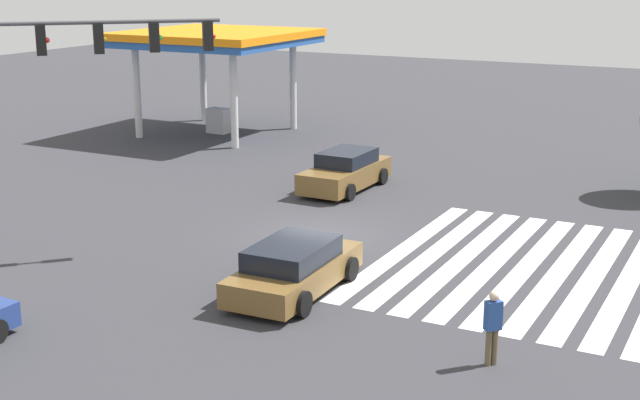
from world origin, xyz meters
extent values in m
plane|color=#333338|center=(0.00, 0.00, 0.00)|extent=(109.27, 109.27, 0.00)
cube|color=silver|center=(0.00, -9.64, 0.00)|extent=(10.46, 0.60, 0.01)
cube|color=silver|center=(0.00, -8.69, 0.00)|extent=(10.46, 0.60, 0.01)
cube|color=silver|center=(0.00, -7.74, 0.00)|extent=(10.46, 0.60, 0.01)
cube|color=silver|center=(0.00, -6.79, 0.00)|extent=(10.46, 0.60, 0.01)
cube|color=silver|center=(0.00, -5.84, 0.00)|extent=(10.46, 0.60, 0.01)
cube|color=silver|center=(0.00, -4.89, 0.00)|extent=(10.46, 0.60, 0.01)
cube|color=silver|center=(0.00, -3.94, 0.00)|extent=(10.46, 0.60, 0.01)
cube|color=silver|center=(0.00, -2.99, 0.00)|extent=(10.46, 0.60, 0.01)
cylinder|color=#47474C|center=(-4.78, 4.78, 6.96)|extent=(5.23, 5.23, 0.12)
cube|color=black|center=(-5.81, 5.81, 6.49)|extent=(0.40, 0.40, 0.84)
sphere|color=red|center=(-5.70, 5.70, 6.49)|extent=(0.16, 0.16, 0.16)
cube|color=black|center=(-4.69, 4.69, 6.49)|extent=(0.40, 0.40, 0.84)
sphere|color=gold|center=(-4.58, 4.58, 6.49)|extent=(0.16, 0.16, 0.16)
cube|color=black|center=(-3.58, 3.58, 6.49)|extent=(0.40, 0.40, 0.84)
sphere|color=green|center=(-3.47, 3.47, 6.49)|extent=(0.16, 0.16, 0.16)
cube|color=black|center=(-2.46, 2.46, 6.49)|extent=(0.40, 0.40, 0.84)
sphere|color=red|center=(-2.35, 2.35, 6.49)|extent=(0.16, 0.16, 0.16)
cube|color=brown|center=(5.91, 1.96, 0.58)|extent=(4.77, 1.92, 0.79)
cube|color=black|center=(6.06, 1.96, 1.25)|extent=(2.42, 1.69, 0.55)
cylinder|color=black|center=(4.42, 1.05, 0.33)|extent=(0.66, 0.23, 0.65)
cylinder|color=black|center=(4.46, 2.93, 0.33)|extent=(0.66, 0.23, 0.65)
cylinder|color=black|center=(7.36, 0.99, 0.33)|extent=(0.66, 0.23, 0.65)
cylinder|color=black|center=(7.39, 2.87, 0.33)|extent=(0.66, 0.23, 0.65)
cube|color=brown|center=(-4.89, -1.77, 0.53)|extent=(4.81, 2.08, 0.68)
cube|color=black|center=(-5.02, -1.77, 1.14)|extent=(2.70, 1.82, 0.55)
cylinder|color=black|center=(-3.44, -0.74, 0.34)|extent=(0.69, 0.24, 0.68)
cylinder|color=black|center=(-3.38, -2.72, 0.34)|extent=(0.69, 0.24, 0.68)
cylinder|color=black|center=(-6.39, -0.82, 0.34)|extent=(0.69, 0.24, 0.68)
cylinder|color=black|center=(-6.33, -2.81, 0.34)|extent=(0.69, 0.24, 0.68)
cube|color=#23519E|center=(13.67, 13.09, 4.74)|extent=(8.25, 8.25, 0.35)
cube|color=orange|center=(13.67, 13.09, 5.09)|extent=(8.42, 8.42, 0.36)
cube|color=#B2B2B7|center=(13.67, 13.09, 0.65)|extent=(0.70, 1.10, 1.30)
cylinder|color=silver|center=(10.78, 10.20, 2.28)|extent=(0.36, 0.36, 4.56)
cylinder|color=silver|center=(16.56, 10.20, 2.28)|extent=(0.36, 0.36, 4.56)
cylinder|color=silver|center=(10.78, 15.98, 2.28)|extent=(0.36, 0.36, 4.56)
cylinder|color=silver|center=(16.56, 15.98, 2.28)|extent=(0.36, 0.36, 4.56)
cylinder|color=brown|center=(-6.90, -7.75, 0.42)|extent=(0.14, 0.14, 0.84)
cylinder|color=brown|center=(-6.78, -7.86, 0.42)|extent=(0.14, 0.14, 0.84)
cube|color=#284C93|center=(-6.84, -7.81, 1.17)|extent=(0.42, 0.40, 0.66)
sphere|color=beige|center=(-6.84, -7.81, 1.61)|extent=(0.23, 0.23, 0.23)
camera|label=1|loc=(-24.63, -12.78, 8.58)|focal=50.00mm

